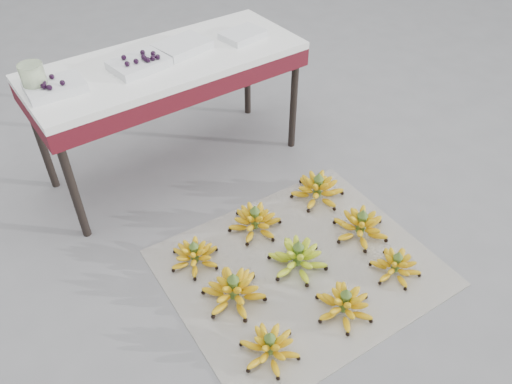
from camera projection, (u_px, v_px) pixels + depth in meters
ground at (300, 260)px, 2.50m from camera, size 60.00×60.00×0.00m
newspaper_mat at (300, 267)px, 2.46m from camera, size 1.31×1.12×0.01m
bunch_front_left at (270, 347)px, 2.06m from camera, size 0.28×0.28×0.15m
bunch_front_center at (344, 304)px, 2.22m from camera, size 0.29×0.29×0.16m
bunch_front_right at (396, 265)px, 2.40m from camera, size 0.26×0.26×0.15m
bunch_mid_left at (234, 290)px, 2.27m from camera, size 0.36×0.36×0.18m
bunch_mid_center at (298, 257)px, 2.42m from camera, size 0.31×0.31×0.18m
bunch_mid_right at (361, 226)px, 2.59m from camera, size 0.38×0.38×0.18m
bunch_back_left at (195, 255)px, 2.45m from camera, size 0.31×0.31×0.15m
bunch_back_center at (255, 221)px, 2.62m from camera, size 0.34×0.34×0.17m
bunch_back_right at (318, 189)px, 2.80m from camera, size 0.38×0.38×0.18m
vendor_table at (168, 72)px, 2.67m from camera, size 1.48×0.59×0.71m
tray_far_left at (55, 87)px, 2.34m from camera, size 0.27×0.20×0.07m
tray_left at (139, 63)px, 2.52m from camera, size 0.30×0.23×0.07m
tray_right at (182, 46)px, 2.67m from camera, size 0.31×0.24×0.04m
tray_far_right at (243, 35)px, 2.79m from camera, size 0.25×0.20×0.04m
glass_jar at (34, 78)px, 2.31m from camera, size 0.15×0.15×0.14m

